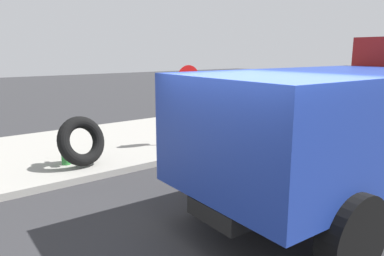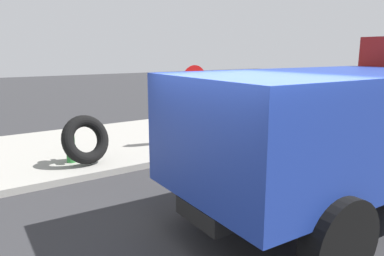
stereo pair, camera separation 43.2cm
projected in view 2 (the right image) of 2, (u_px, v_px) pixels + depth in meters
name	position (u px, v px, depth m)	size (l,w,h in m)	color
ground_plane	(237.00, 254.00, 5.00)	(80.00, 80.00, 0.00)	#2D2D30
sidewalk_curb	(80.00, 148.00, 10.20)	(36.00, 5.00, 0.15)	#99968E
fire_hydrant	(70.00, 142.00, 8.56)	(0.24, 0.54, 0.89)	#2D8438
loose_tire	(86.00, 140.00, 8.39)	(1.14, 1.14, 0.27)	black
stop_sign	(194.00, 90.00, 9.93)	(0.76, 0.08, 2.20)	gray
dump_truck_blue	(373.00, 116.00, 6.37)	(7.11, 3.06, 3.00)	#1E3899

